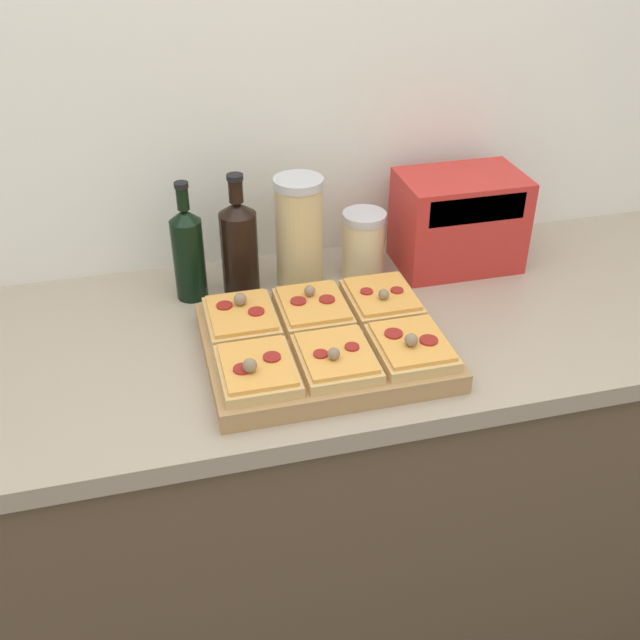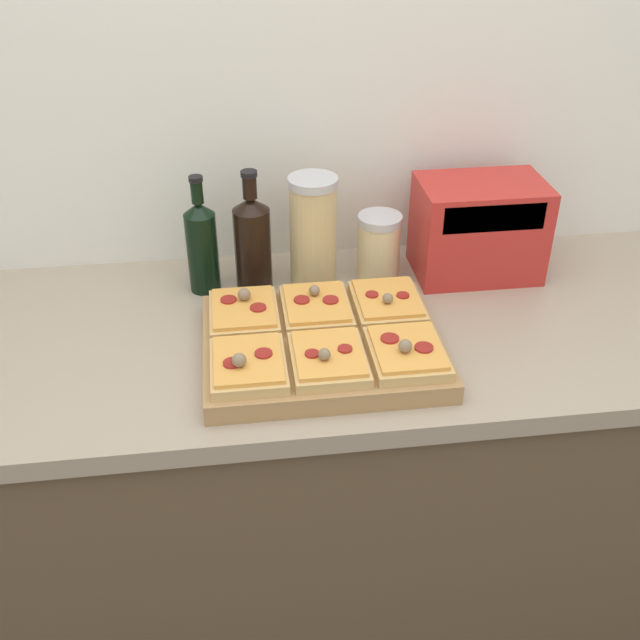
{
  "view_description": "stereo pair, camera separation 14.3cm",
  "coord_description": "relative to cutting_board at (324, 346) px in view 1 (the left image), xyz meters",
  "views": [
    {
      "loc": [
        -0.29,
        -0.91,
        1.76
      ],
      "look_at": [
        0.01,
        0.25,
        0.98
      ],
      "focal_mm": 42.0,
      "sensor_mm": 36.0,
      "label": 1
    },
    {
      "loc": [
        -0.15,
        -0.94,
        1.76
      ],
      "look_at": [
        0.01,
        0.25,
        0.98
      ],
      "focal_mm": 42.0,
      "sensor_mm": 36.0,
      "label": 2
    }
  ],
  "objects": [
    {
      "name": "pizza_slice_back_center",
      "position": [
        -0.0,
        0.09,
        0.03
      ],
      "size": [
        0.13,
        0.16,
        0.05
      ],
      "color": "tan",
      "rests_on": "cutting_board"
    },
    {
      "name": "grain_jar_tall",
      "position": [
        0.02,
        0.28,
        0.1
      ],
      "size": [
        0.11,
        0.11,
        0.25
      ],
      "color": "tan",
      "rests_on": "kitchen_counter"
    },
    {
      "name": "wine_bottle",
      "position": [
        -0.11,
        0.28,
        0.09
      ],
      "size": [
        0.08,
        0.08,
        0.27
      ],
      "color": "black",
      "rests_on": "kitchen_counter"
    },
    {
      "name": "olive_oil_bottle",
      "position": [
        -0.22,
        0.28,
        0.09
      ],
      "size": [
        0.07,
        0.07,
        0.26
      ],
      "color": "black",
      "rests_on": "kitchen_counter"
    },
    {
      "name": "wall_back",
      "position": [
        -0.01,
        0.46,
        0.31
      ],
      "size": [
        6.0,
        0.06,
        2.5
      ],
      "color": "silver",
      "rests_on": "ground_plane"
    },
    {
      "name": "kitchen_counter",
      "position": [
        -0.01,
        0.1,
        -0.48
      ],
      "size": [
        2.63,
        0.67,
        0.92
      ],
      "color": "brown",
      "rests_on": "ground_plane"
    },
    {
      "name": "grain_jar_short",
      "position": [
        0.16,
        0.28,
        0.06
      ],
      "size": [
        0.1,
        0.1,
        0.15
      ],
      "color": "beige",
      "rests_on": "kitchen_counter"
    },
    {
      "name": "cutting_board",
      "position": [
        0.0,
        0.0,
        0.0
      ],
      "size": [
        0.45,
        0.37,
        0.04
      ],
      "primitive_type": "cube",
      "color": "#A37A4C",
      "rests_on": "kitchen_counter"
    },
    {
      "name": "pizza_slice_back_left",
      "position": [
        -0.14,
        0.09,
        0.03
      ],
      "size": [
        0.13,
        0.16,
        0.05
      ],
      "color": "tan",
      "rests_on": "cutting_board"
    },
    {
      "name": "pizza_slice_front_right",
      "position": [
        0.14,
        -0.09,
        0.03
      ],
      "size": [
        0.13,
        0.16,
        0.05
      ],
      "color": "tan",
      "rests_on": "cutting_board"
    },
    {
      "name": "pizza_slice_front_center",
      "position": [
        -0.0,
        -0.09,
        0.03
      ],
      "size": [
        0.13,
        0.16,
        0.05
      ],
      "color": "tan",
      "rests_on": "cutting_board"
    },
    {
      "name": "pizza_slice_front_left",
      "position": [
        -0.14,
        -0.09,
        0.03
      ],
      "size": [
        0.13,
        0.16,
        0.05
      ],
      "color": "tan",
      "rests_on": "cutting_board"
    },
    {
      "name": "pizza_slice_back_right",
      "position": [
        0.14,
        0.09,
        0.03
      ],
      "size": [
        0.13,
        0.16,
        0.05
      ],
      "color": "tan",
      "rests_on": "cutting_board"
    },
    {
      "name": "toaster_oven",
      "position": [
        0.39,
        0.28,
        0.09
      ],
      "size": [
        0.3,
        0.18,
        0.22
      ],
      "color": "red",
      "rests_on": "kitchen_counter"
    }
  ]
}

